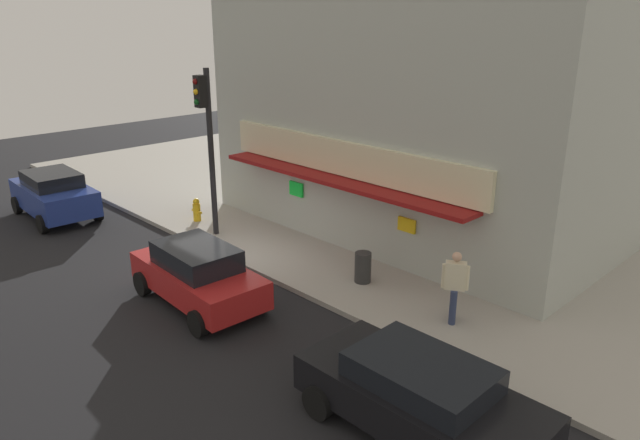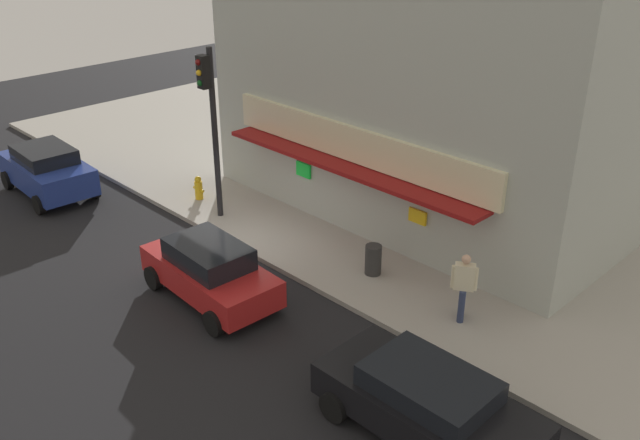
# 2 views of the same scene
# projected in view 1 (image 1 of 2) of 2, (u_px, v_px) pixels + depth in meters

# --- Properties ---
(ground_plane) EXTENTS (48.25, 48.25, 0.00)m
(ground_plane) POSITION_uv_depth(u_px,v_px,m) (230.00, 263.00, 17.50)
(ground_plane) COLOR black
(sidewalk) EXTENTS (32.17, 12.20, 0.14)m
(sidewalk) POSITION_uv_depth(u_px,v_px,m) (367.00, 214.00, 21.49)
(sidewalk) COLOR #A39E93
(sidewalk) RESTS_ON ground_plane
(corner_building) EXTENTS (12.76, 9.17, 8.03)m
(corner_building) POSITION_uv_depth(u_px,v_px,m) (432.00, 103.00, 19.55)
(corner_building) COLOR #ADB2A8
(corner_building) RESTS_ON sidewalk
(traffic_light) EXTENTS (0.32, 0.58, 5.29)m
(traffic_light) POSITION_uv_depth(u_px,v_px,m) (207.00, 132.00, 18.21)
(traffic_light) COLOR black
(traffic_light) RESTS_ON sidewalk
(fire_hydrant) EXTENTS (0.50, 0.26, 0.81)m
(fire_hydrant) POSITION_uv_depth(u_px,v_px,m) (197.00, 210.00, 20.47)
(fire_hydrant) COLOR gold
(fire_hydrant) RESTS_ON sidewalk
(trash_can) EXTENTS (0.44, 0.44, 0.83)m
(trash_can) POSITION_uv_depth(u_px,v_px,m) (363.00, 267.00, 15.79)
(trash_can) COLOR #2D2D2D
(trash_can) RESTS_ON sidewalk
(pedestrian) EXTENTS (0.58, 0.46, 1.75)m
(pedestrian) POSITION_uv_depth(u_px,v_px,m) (455.00, 283.00, 13.55)
(pedestrian) COLOR navy
(pedestrian) RESTS_ON sidewalk
(parked_car_black) EXTENTS (4.39, 2.13, 1.45)m
(parked_car_black) POSITION_uv_depth(u_px,v_px,m) (420.00, 396.00, 10.14)
(parked_car_black) COLOR black
(parked_car_black) RESTS_ON ground_plane
(parked_car_red) EXTENTS (4.07, 2.09, 1.57)m
(parked_car_red) POSITION_uv_depth(u_px,v_px,m) (198.00, 274.00, 14.78)
(parked_car_red) COLOR #AD1E1E
(parked_car_red) RESTS_ON ground_plane
(parked_car_blue) EXTENTS (4.04, 2.24, 1.67)m
(parked_car_blue) POSITION_uv_depth(u_px,v_px,m) (54.00, 194.00, 21.12)
(parked_car_blue) COLOR navy
(parked_car_blue) RESTS_ON ground_plane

